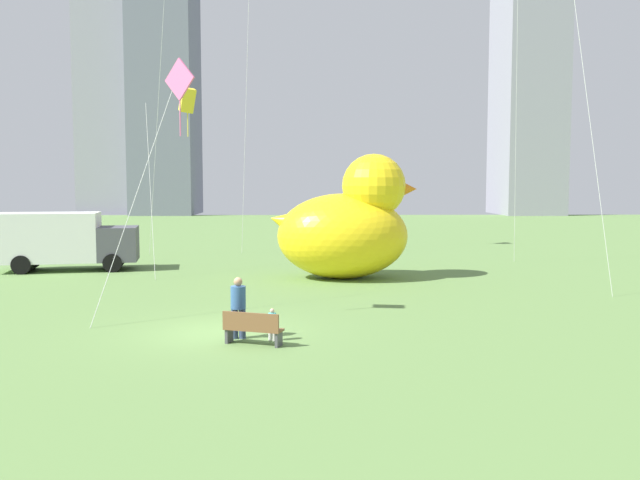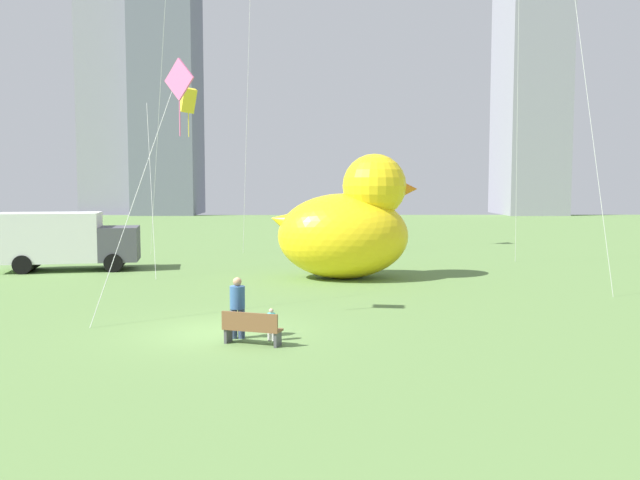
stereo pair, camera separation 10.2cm
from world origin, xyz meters
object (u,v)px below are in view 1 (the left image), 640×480
Objects in this scene: box_truck at (64,241)px; kite_pink at (177,89)px; person_child at (272,323)px; park_bench at (252,328)px; kite_yellow at (187,101)px; person_adult at (238,305)px; giant_inflatable_duck at (348,226)px.

kite_pink reaches higher than box_truck.
person_child is 0.13× the size of box_truck.
kite_yellow reaches higher than park_bench.
person_adult is 17.90m from box_truck.
park_bench is 0.24× the size of box_truck.
giant_inflatable_duck is 0.84× the size of kite_pink.
kite_yellow is at bearing 108.05° from person_child.
park_bench is at bearing -56.50° from box_truck.
kite_pink reaches higher than person_child.
giant_inflatable_duck is at bearing -12.23° from box_truck.
giant_inflatable_duck reaches higher than box_truck.
person_child is 18.71m from box_truck.
box_truck reaches higher than person_child.
kite_pink reaches higher than giant_inflatable_duck.
kite_yellow is (6.28, -1.03, 6.67)m from box_truck.
box_truck is (-13.72, 2.97, -0.93)m from giant_inflatable_duck.
park_bench is 0.71m from person_child.
kite_pink is at bearing 139.48° from person_child.
park_bench is at bearing -50.94° from kite_pink.
box_truck reaches higher than person_adult.
person_adult is at bearing -107.64° from giant_inflatable_duck.
giant_inflatable_duck is at bearing 76.94° from person_child.
box_truck is at bearing 122.04° from kite_pink.
kite_yellow reaches higher than kite_pink.
kite_pink is (-2.01, 2.23, 6.22)m from person_adult.
kite_yellow is at bearing 165.38° from giant_inflatable_duck.
person_child is (0.51, 0.50, 0.02)m from park_bench.
person_adult is 1.10m from person_child.
kite_pink is (-2.97, 2.54, 6.67)m from person_child.
person_adult reaches higher than park_bench.
park_bench is 0.25× the size of giant_inflatable_duck.
person_child is at bearing -54.37° from box_truck.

